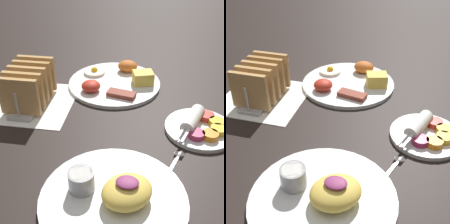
% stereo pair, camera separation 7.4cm
% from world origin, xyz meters
% --- Properties ---
extents(ground_plane, '(3.00, 3.00, 0.00)m').
position_xyz_m(ground_plane, '(0.00, 0.00, 0.00)').
color(ground_plane, black).
extents(napkin_flat, '(0.22, 0.22, 0.00)m').
position_xyz_m(napkin_flat, '(-0.23, 0.08, 0.00)').
color(napkin_flat, white).
rests_on(napkin_flat, ground_plane).
extents(plate_breakfast, '(0.27, 0.27, 0.05)m').
position_xyz_m(plate_breakfast, '(-0.03, 0.22, 0.01)').
color(plate_breakfast, white).
rests_on(plate_breakfast, ground_plane).
extents(plate_condiments, '(0.16, 0.17, 0.04)m').
position_xyz_m(plate_condiments, '(0.20, 0.02, 0.01)').
color(plate_condiments, white).
rests_on(plate_condiments, ground_plane).
extents(plate_foreground, '(0.27, 0.27, 0.06)m').
position_xyz_m(plate_foreground, '(0.03, -0.21, 0.01)').
color(plate_foreground, white).
rests_on(plate_foreground, ground_plane).
extents(toast_rack, '(0.10, 0.18, 0.10)m').
position_xyz_m(toast_rack, '(-0.23, 0.08, 0.05)').
color(toast_rack, '#B7B7BC').
rests_on(toast_rack, ground_plane).
extents(teaspoon, '(0.06, 0.12, 0.01)m').
position_xyz_m(teaspoon, '(0.14, -0.10, 0.00)').
color(teaspoon, silver).
rests_on(teaspoon, ground_plane).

